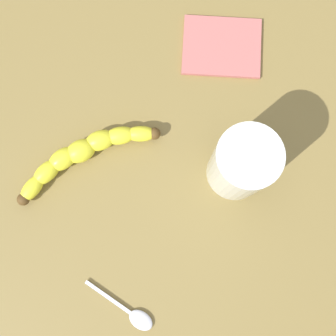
% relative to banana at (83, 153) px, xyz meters
% --- Properties ---
extents(wooden_tabletop, '(1.20, 1.20, 0.03)m').
position_rel_banana_xyz_m(wooden_tabletop, '(0.16, 0.00, -0.03)').
color(wooden_tabletop, olive).
rests_on(wooden_tabletop, ground).
extents(banana, '(0.20, 0.13, 0.03)m').
position_rel_banana_xyz_m(banana, '(0.00, 0.00, 0.00)').
color(banana, yellow).
rests_on(banana, wooden_tabletop).
extents(smoothie_glass, '(0.08, 0.08, 0.13)m').
position_rel_banana_xyz_m(smoothie_glass, '(0.22, -0.01, 0.05)').
color(smoothie_glass, silver).
rests_on(smoothie_glass, wooden_tabletop).
extents(teaspoon, '(0.10, 0.07, 0.01)m').
position_rel_banana_xyz_m(teaspoon, '(0.10, -0.22, -0.01)').
color(teaspoon, silver).
rests_on(teaspoon, wooden_tabletop).
extents(folded_napkin, '(0.12, 0.10, 0.01)m').
position_rel_banana_xyz_m(folded_napkin, '(0.19, 0.19, -0.01)').
color(folded_napkin, '#BC6660').
rests_on(folded_napkin, wooden_tabletop).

